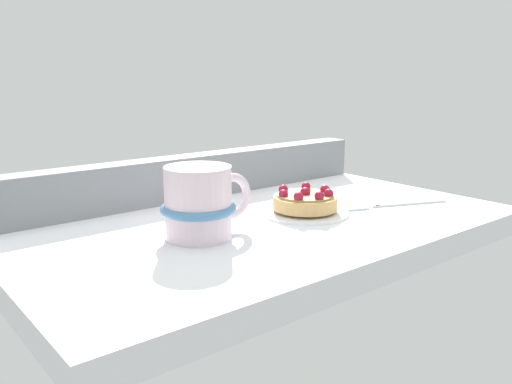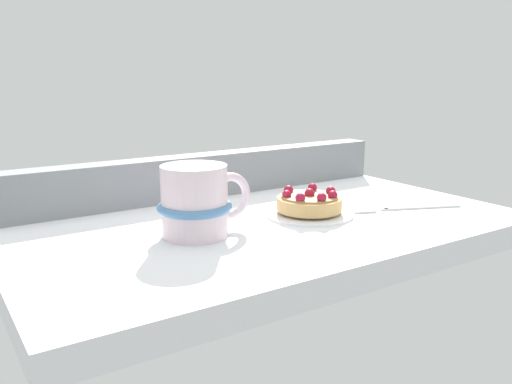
% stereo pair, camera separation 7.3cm
% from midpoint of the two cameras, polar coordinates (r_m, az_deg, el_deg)
% --- Properties ---
extents(ground_plane, '(0.72, 0.42, 0.03)m').
position_cam_midpoint_polar(ground_plane, '(0.77, -1.77, -4.31)').
color(ground_plane, white).
extents(window_rail_back, '(0.70, 0.04, 0.07)m').
position_cam_midpoint_polar(window_rail_back, '(0.90, -8.97, 1.68)').
color(window_rail_back, gray).
rests_on(window_rail_back, ground_plane).
extents(dessert_plate, '(0.13, 0.13, 0.01)m').
position_cam_midpoint_polar(dessert_plate, '(0.79, 2.68, -2.13)').
color(dessert_plate, white).
rests_on(dessert_plate, ground_plane).
extents(raspberry_tart, '(0.10, 0.10, 0.03)m').
position_cam_midpoint_polar(raspberry_tart, '(0.79, 2.70, -0.96)').
color(raspberry_tart, tan).
rests_on(raspberry_tart, dessert_plate).
extents(coffee_mug, '(0.13, 0.10, 0.09)m').
position_cam_midpoint_polar(coffee_mug, '(0.68, -9.08, -1.20)').
color(coffee_mug, silver).
rests_on(coffee_mug, ground_plane).
extents(dessert_fork, '(0.17, 0.08, 0.01)m').
position_cam_midpoint_polar(dessert_fork, '(0.86, 12.43, -1.28)').
color(dessert_fork, silver).
rests_on(dessert_fork, ground_plane).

